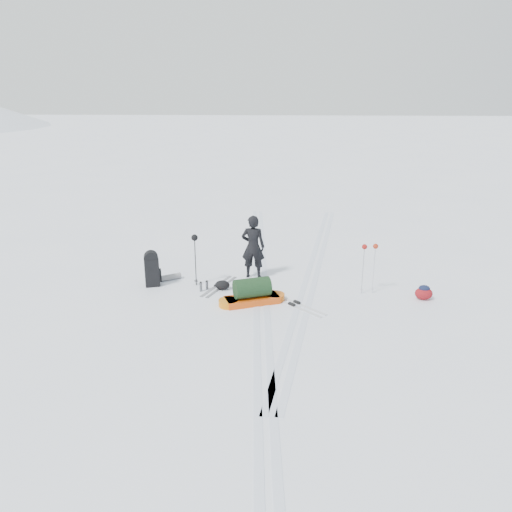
% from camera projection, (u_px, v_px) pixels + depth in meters
% --- Properties ---
extents(ground, '(200.00, 200.00, 0.00)m').
position_uv_depth(ground, '(261.00, 294.00, 12.35)').
color(ground, white).
rests_on(ground, ground).
extents(ski_tracks, '(3.38, 17.97, 0.01)m').
position_uv_depth(ski_tracks, '(286.00, 281.00, 13.14)').
color(ski_tracks, silver).
rests_on(ski_tracks, ground).
extents(skier, '(0.66, 0.46, 1.71)m').
position_uv_depth(skier, '(253.00, 247.00, 13.20)').
color(skier, black).
rests_on(skier, ground).
extents(pulk_sled, '(1.68, 1.03, 0.62)m').
position_uv_depth(pulk_sled, '(252.00, 294.00, 11.74)').
color(pulk_sled, '#D0470C').
rests_on(pulk_sled, ground).
extents(expedition_rucksack, '(0.86, 0.84, 0.93)m').
position_uv_depth(expedition_rucksack, '(154.00, 269.00, 12.78)').
color(expedition_rucksack, black).
rests_on(expedition_rucksack, ground).
extents(ski_poles_black, '(0.17, 0.20, 1.35)m').
position_uv_depth(ski_poles_black, '(195.00, 244.00, 12.59)').
color(ski_poles_black, black).
rests_on(ski_poles_black, ground).
extents(ski_poles_silver, '(0.40, 0.19, 1.27)m').
position_uv_depth(ski_poles_silver, '(370.00, 252.00, 12.07)').
color(ski_poles_silver, '#AAABB1').
rests_on(ski_poles_silver, ground).
extents(touring_skis_grey, '(0.77, 1.56, 0.06)m').
position_uv_depth(touring_skis_grey, '(219.00, 286.00, 12.80)').
color(touring_skis_grey, gray).
rests_on(touring_skis_grey, ground).
extents(touring_skis_white, '(1.48, 1.43, 0.07)m').
position_uv_depth(touring_skis_white, '(294.00, 304.00, 11.70)').
color(touring_skis_white, silver).
rests_on(touring_skis_white, ground).
extents(rope_coil, '(0.67, 0.67, 0.06)m').
position_uv_depth(rope_coil, '(248.00, 302.00, 11.78)').
color(rope_coil, '#63BFF2').
rests_on(rope_coil, ground).
extents(small_daypack, '(0.52, 0.47, 0.36)m').
position_uv_depth(small_daypack, '(424.00, 293.00, 11.97)').
color(small_daypack, maroon).
rests_on(small_daypack, ground).
extents(thermos_pair, '(0.20, 0.21, 0.26)m').
position_uv_depth(thermos_pair, '(204.00, 286.00, 12.52)').
color(thermos_pair, '#5C5F64').
rests_on(thermos_pair, ground).
extents(stuff_sack, '(0.42, 0.35, 0.23)m').
position_uv_depth(stuff_sack, '(222.00, 285.00, 12.59)').
color(stuff_sack, black).
rests_on(stuff_sack, ground).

